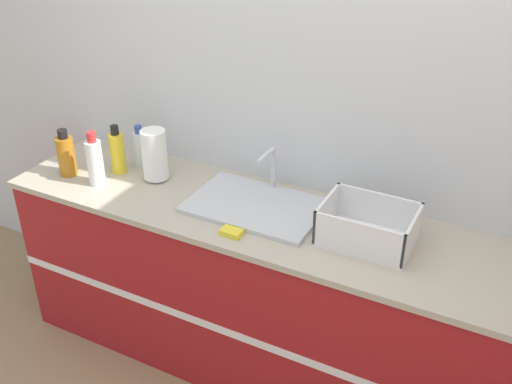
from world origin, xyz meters
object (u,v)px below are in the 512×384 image
bottle_yellow (117,152)px  bottle_white_spray (95,161)px  sink (256,204)px  bottle_clear (140,148)px  bottle_amber (66,155)px  dish_rack (368,229)px  paper_towel_roll (155,155)px

bottle_yellow → bottle_white_spray: 0.15m
sink → bottle_clear: 0.72m
bottle_clear → bottle_amber: size_ratio=0.92×
sink → dish_rack: size_ratio=1.60×
sink → bottle_white_spray: bottle_white_spray is taller
paper_towel_roll → dish_rack: size_ratio=0.69×
bottle_clear → paper_towel_roll: bearing=-28.8°
bottle_clear → bottle_amber: 0.36m
dish_rack → bottle_white_spray: bottle_white_spray is taller
paper_towel_roll → bottle_white_spray: bearing=-143.1°
bottle_white_spray → sink: bearing=11.2°
bottle_clear → bottle_yellow: bottle_yellow is taller
paper_towel_roll → bottle_white_spray: size_ratio=0.95×
sink → bottle_yellow: 0.77m
paper_towel_roll → bottle_white_spray: (-0.22, -0.17, -0.01)m
dish_rack → sink: bearing=176.6°
dish_rack → bottle_white_spray: bearing=-174.6°
bottle_white_spray → paper_towel_roll: bearing=36.9°
sink → paper_towel_roll: size_ratio=2.32×
bottle_yellow → bottle_amber: bearing=-146.9°
paper_towel_roll → bottle_clear: size_ratio=1.17×
dish_rack → bottle_white_spray: 1.31m
sink → bottle_clear: size_ratio=2.71×
paper_towel_roll → dish_rack: 1.08m
sink → bottle_yellow: bearing=-179.3°
sink → bottle_clear: (-0.70, 0.10, 0.08)m
sink → bottle_amber: bearing=-171.5°
bottle_amber → bottle_yellow: size_ratio=0.96×
bottle_clear → bottle_yellow: 0.12m
sink → bottle_yellow: (-0.76, -0.01, 0.09)m
bottle_yellow → sink: bearing=0.7°
paper_towel_roll → bottle_white_spray: 0.28m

